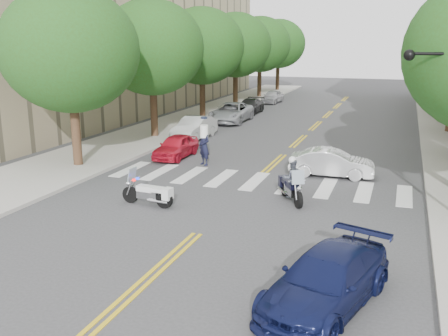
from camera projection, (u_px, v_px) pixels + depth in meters
The scene contains 20 objects.
ground at pixel (197, 234), 15.94m from camera, with size 140.00×140.00×0.00m, color #38383A.
sidewalk_left at pixel (194, 118), 39.08m from camera, with size 5.00×60.00×0.15m, color #9E9991.
tree_l_0 at pixel (70, 50), 22.91m from camera, with size 6.40×6.40×8.45m.
tree_l_1 at pixel (152, 48), 30.20m from camera, with size 6.40×6.40×8.45m.
tree_l_2 at pixel (202, 46), 37.49m from camera, with size 6.40×6.40×8.45m.
tree_l_3 at pixel (236, 45), 44.77m from camera, with size 6.40×6.40×8.45m.
tree_l_4 at pixel (260, 44), 52.06m from camera, with size 6.40×6.40×8.45m.
tree_l_5 at pixel (278, 44), 59.35m from camera, with size 6.40×6.40×8.45m.
tree_r_4 at pixel (443, 45), 46.27m from camera, with size 6.40×6.40×8.45m.
tree_r_5 at pixel (438, 44), 53.56m from camera, with size 6.40×6.40×8.45m.
motorcycle_police at pixel (291, 181), 19.01m from camera, with size 1.35×1.97×1.77m.
motorcycle_parked at pixel (151, 194), 18.51m from camera, with size 2.15×0.58×1.39m.
officer_standing at pixel (204, 146), 24.49m from camera, with size 0.70×0.46×1.93m, color black.
convertible at pixel (332, 163), 22.53m from camera, with size 1.31×3.77×1.24m, color silver.
sedan_blue at pixel (326, 280), 11.49m from camera, with size 1.81×4.46×1.29m, color #0E143B.
parked_car_a at pixel (176, 146), 26.15m from camera, with size 1.42×3.54×1.21m, color red.
parked_car_b at pixel (194, 128), 31.05m from camera, with size 1.47×4.22×1.39m, color #BABABA.
parked_car_c at pixel (231, 112), 37.47m from camera, with size 2.40×5.20×1.44m, color #9A9CA1.
parked_car_d at pixel (250, 106), 41.84m from camera, with size 1.71×4.20×1.22m, color black.
parked_car_e at pixel (273, 97), 48.82m from camera, with size 1.48×3.68×1.25m, color #A8A7AD.
Camera 1 is at (5.87, -13.73, 6.02)m, focal length 40.00 mm.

